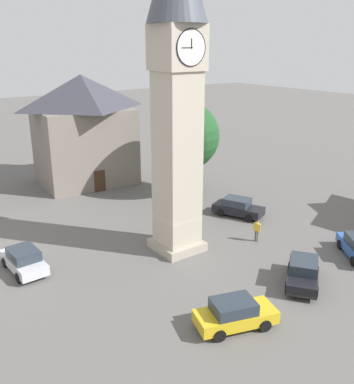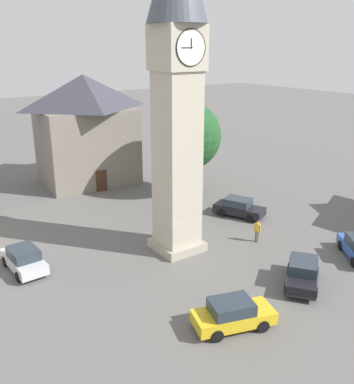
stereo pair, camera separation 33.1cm
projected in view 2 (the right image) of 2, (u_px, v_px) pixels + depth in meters
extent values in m
plane|color=#605E5B|center=(177.00, 248.00, 30.42)|extent=(200.00, 200.00, 0.00)
cube|color=#A59C89|center=(177.00, 245.00, 30.32)|extent=(3.06, 3.06, 0.60)
cube|color=#B7AD99|center=(177.00, 161.00, 28.38)|extent=(2.45, 2.45, 11.43)
cube|color=#B7AD99|center=(177.00, 47.00, 26.10)|extent=(2.74, 2.74, 2.69)
cylinder|color=white|center=(191.00, 48.00, 25.02)|extent=(2.06, 0.04, 2.06)
torus|color=black|center=(191.00, 48.00, 25.02)|extent=(2.12, 0.06, 2.12)
cube|color=black|center=(191.00, 43.00, 24.92)|extent=(0.05, 0.02, 0.58)
cube|color=black|center=(187.00, 48.00, 24.82)|extent=(0.78, 0.02, 0.04)
cylinder|color=white|center=(164.00, 47.00, 27.19)|extent=(2.06, 0.04, 2.06)
torus|color=black|center=(164.00, 47.00, 27.19)|extent=(2.12, 0.06, 2.12)
cube|color=silver|center=(24.00, 261.00, 27.39)|extent=(1.90, 4.18, 0.64)
cube|color=#28333D|center=(24.00, 253.00, 27.07)|extent=(1.66, 2.17, 0.64)
cylinder|color=black|center=(5.00, 261.00, 27.92)|extent=(0.25, 0.65, 0.64)
cylinder|color=black|center=(30.00, 254.00, 28.86)|extent=(0.25, 0.65, 0.64)
cylinder|color=black|center=(18.00, 277.00, 26.09)|extent=(0.25, 0.65, 0.64)
cylinder|color=black|center=(44.00, 269.00, 27.03)|extent=(0.25, 0.65, 0.64)
cube|color=black|center=(13.00, 253.00, 28.96)|extent=(1.67, 0.20, 0.16)
cube|color=black|center=(302.00, 276.00, 25.66)|extent=(4.30, 3.81, 0.64)
cube|color=#28333D|center=(303.00, 265.00, 25.60)|extent=(2.62, 2.50, 0.64)
cylinder|color=black|center=(315.00, 293.00, 24.41)|extent=(0.64, 0.56, 0.64)
cylinder|color=black|center=(286.00, 288.00, 24.88)|extent=(0.64, 0.56, 0.64)
cylinder|color=black|center=(316.00, 272.00, 26.62)|extent=(0.64, 0.56, 0.64)
cylinder|color=black|center=(289.00, 268.00, 27.09)|extent=(0.64, 0.56, 0.64)
cube|color=black|center=(300.00, 297.00, 23.91)|extent=(1.09, 1.41, 0.16)
cube|color=black|center=(239.00, 210.00, 35.96)|extent=(3.21, 4.44, 0.64)
cube|color=#28333D|center=(238.00, 202.00, 35.83)|extent=(2.27, 2.55, 0.64)
cylinder|color=black|center=(257.00, 212.00, 36.10)|extent=(0.46, 0.67, 0.64)
cylinder|color=black|center=(249.00, 219.00, 34.80)|extent=(0.46, 0.67, 0.64)
cylinder|color=black|center=(229.00, 207.00, 37.29)|extent=(0.46, 0.67, 0.64)
cylinder|color=black|center=(221.00, 213.00, 35.99)|extent=(0.46, 0.67, 0.64)
cube|color=black|center=(262.00, 217.00, 35.05)|extent=(1.57, 0.78, 0.16)
cube|color=gold|center=(234.00, 317.00, 21.79)|extent=(4.42, 2.86, 0.64)
cube|color=#28333D|center=(231.00, 307.00, 21.55)|extent=(2.47, 2.12, 0.64)
cylinder|color=black|center=(248.00, 308.00, 22.95)|extent=(0.68, 0.40, 0.64)
cylinder|color=black|center=(263.00, 326.00, 21.51)|extent=(0.68, 0.40, 0.64)
cylinder|color=black|center=(205.00, 317.00, 22.24)|extent=(0.68, 0.40, 0.64)
cylinder|color=black|center=(217.00, 336.00, 20.80)|extent=(0.68, 0.40, 0.64)
cube|color=black|center=(269.00, 313.00, 22.45)|extent=(0.62, 1.62, 0.16)
cylinder|color=black|center=(341.00, 245.00, 30.17)|extent=(0.55, 0.65, 0.64)
cylinder|color=black|center=(354.00, 262.00, 27.85)|extent=(0.55, 0.65, 0.64)
cube|color=black|center=(348.00, 240.00, 30.90)|extent=(1.42, 1.08, 0.16)
cylinder|color=#706656|center=(256.00, 236.00, 31.42)|extent=(0.13, 0.13, 0.82)
cylinder|color=#706656|center=(258.00, 237.00, 31.31)|extent=(0.13, 0.13, 0.82)
cube|color=gold|center=(257.00, 227.00, 31.14)|extent=(0.29, 0.40, 0.60)
cylinder|color=gold|center=(255.00, 227.00, 31.30)|extent=(0.09, 0.09, 0.60)
cylinder|color=gold|center=(260.00, 229.00, 31.00)|extent=(0.09, 0.09, 0.60)
sphere|color=tan|center=(258.00, 221.00, 30.99)|extent=(0.22, 0.22, 0.22)
sphere|color=black|center=(258.00, 221.00, 30.98)|extent=(0.20, 0.20, 0.20)
cylinder|color=brown|center=(187.00, 177.00, 40.71)|extent=(0.44, 0.44, 3.49)
sphere|color=#1E4C23|center=(187.00, 136.00, 39.44)|extent=(6.23, 6.23, 6.23)
cube|color=slate|center=(87.00, 146.00, 44.10)|extent=(9.51, 8.04, 7.56)
pyramid|color=#383842|center=(83.00, 92.00, 42.36)|extent=(9.99, 8.44, 3.27)
cube|color=#422819|center=(102.00, 181.00, 41.99)|extent=(1.10, 0.18, 2.10)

